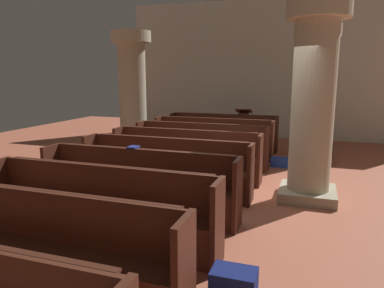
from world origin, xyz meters
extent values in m
plane|color=#AD5B42|center=(0.00, 0.00, 0.00)|extent=(19.20, 19.20, 0.00)
cube|color=silver|center=(0.00, 6.08, 2.25)|extent=(10.00, 0.16, 4.50)
cube|color=#4C2316|center=(-1.17, 3.64, 0.47)|extent=(2.94, 0.38, 0.05)
cube|color=#4C2316|center=(-1.17, 3.81, 0.73)|extent=(2.94, 0.04, 0.49)
cube|color=#411E13|center=(-1.17, 3.85, 0.97)|extent=(2.82, 0.06, 0.02)
cube|color=#442014|center=(-2.67, 3.64, 0.49)|extent=(0.06, 0.44, 0.98)
cube|color=#442014|center=(0.33, 3.64, 0.49)|extent=(0.06, 0.44, 0.98)
cube|color=#482115|center=(-1.17, 3.46, 0.23)|extent=(2.94, 0.03, 0.42)
cube|color=#4C2316|center=(-1.17, 2.59, 0.47)|extent=(2.94, 0.38, 0.05)
cube|color=#4C2316|center=(-1.17, 2.76, 0.73)|extent=(2.94, 0.04, 0.49)
cube|color=#411E13|center=(-1.17, 2.81, 0.97)|extent=(2.82, 0.06, 0.02)
cube|color=#442014|center=(-2.67, 2.59, 0.49)|extent=(0.06, 0.44, 0.98)
cube|color=#442014|center=(0.33, 2.59, 0.49)|extent=(0.06, 0.44, 0.98)
cube|color=#482115|center=(-1.17, 2.42, 0.23)|extent=(2.94, 0.03, 0.42)
cube|color=#4C2316|center=(-1.17, 1.54, 0.47)|extent=(2.94, 0.38, 0.05)
cube|color=#4C2316|center=(-1.17, 1.71, 0.73)|extent=(2.94, 0.04, 0.49)
cube|color=#411E13|center=(-1.17, 1.76, 0.97)|extent=(2.82, 0.06, 0.02)
cube|color=#442014|center=(-2.67, 1.54, 0.49)|extent=(0.06, 0.44, 0.98)
cube|color=#442014|center=(0.33, 1.54, 0.49)|extent=(0.06, 0.44, 0.98)
cube|color=#482115|center=(-1.17, 1.37, 0.23)|extent=(2.94, 0.03, 0.42)
cube|color=#4C2316|center=(-1.17, 0.49, 0.47)|extent=(2.94, 0.38, 0.05)
cube|color=#4C2316|center=(-1.17, 0.66, 0.73)|extent=(2.94, 0.04, 0.49)
cube|color=#411E13|center=(-1.17, 0.71, 0.97)|extent=(2.82, 0.06, 0.02)
cube|color=#442014|center=(-2.67, 0.49, 0.49)|extent=(0.06, 0.44, 0.98)
cube|color=#442014|center=(0.33, 0.49, 0.49)|extent=(0.06, 0.44, 0.98)
cube|color=#482115|center=(-1.17, 0.32, 0.23)|extent=(2.94, 0.03, 0.42)
cube|color=#4C2316|center=(-1.17, -0.56, 0.47)|extent=(2.94, 0.38, 0.05)
cube|color=#4C2316|center=(-1.17, -0.39, 0.73)|extent=(2.94, 0.05, 0.49)
cube|color=#411E13|center=(-1.17, -0.34, 0.97)|extent=(2.82, 0.06, 0.02)
cube|color=#442014|center=(-2.67, -0.56, 0.49)|extent=(0.06, 0.44, 0.98)
cube|color=#442014|center=(0.33, -0.56, 0.49)|extent=(0.06, 0.44, 0.98)
cube|color=#482115|center=(-1.17, -0.73, 0.23)|extent=(2.94, 0.03, 0.42)
cube|color=#4C2316|center=(-1.17, -1.61, 0.47)|extent=(2.94, 0.38, 0.05)
cube|color=#4C2316|center=(-1.17, -1.44, 0.73)|extent=(2.94, 0.04, 0.49)
cube|color=#411E13|center=(-1.17, -1.39, 0.97)|extent=(2.82, 0.06, 0.02)
cube|color=#442014|center=(-2.67, -1.61, 0.49)|extent=(0.06, 0.44, 0.98)
cube|color=#442014|center=(0.33, -1.61, 0.49)|extent=(0.06, 0.44, 0.98)
cube|color=#482115|center=(-1.17, -1.78, 0.23)|extent=(2.94, 0.03, 0.42)
cube|color=#4C2316|center=(-1.17, -2.65, 0.47)|extent=(2.94, 0.38, 0.05)
cube|color=#4C2316|center=(-1.17, -2.49, 0.73)|extent=(2.94, 0.04, 0.49)
cube|color=#411E13|center=(-1.17, -2.44, 0.97)|extent=(2.82, 0.06, 0.02)
cube|color=#442014|center=(-2.67, -2.65, 0.49)|extent=(0.06, 0.44, 0.98)
cube|color=#442014|center=(0.33, -2.65, 0.49)|extent=(0.06, 0.44, 0.98)
cube|color=#482115|center=(-1.17, -2.83, 0.23)|extent=(2.94, 0.03, 0.42)
cube|color=#4C2316|center=(-1.17, -3.70, 0.47)|extent=(2.94, 0.38, 0.05)
cube|color=#4C2316|center=(-1.17, -3.54, 0.73)|extent=(2.94, 0.04, 0.49)
cube|color=#411E13|center=(-1.17, -3.49, 0.97)|extent=(2.82, 0.06, 0.02)
cube|color=#442014|center=(0.33, -3.70, 0.49)|extent=(0.06, 0.44, 0.98)
cube|color=#482115|center=(-1.17, -3.88, 0.23)|extent=(2.94, 0.03, 0.42)
cube|color=tan|center=(1.22, 3.00, 0.09)|extent=(1.00, 1.00, 0.18)
cylinder|color=#BCB293|center=(1.22, 3.00, 1.55)|extent=(0.74, 0.74, 2.75)
cylinder|color=beige|center=(1.22, 3.00, 3.08)|extent=(1.07, 1.07, 0.30)
cube|color=tan|center=(-3.51, 2.74, 0.09)|extent=(1.00, 1.00, 0.18)
cylinder|color=#BCB293|center=(-3.51, 2.74, 1.55)|extent=(0.74, 0.74, 2.75)
cylinder|color=beige|center=(-3.51, 2.74, 3.08)|extent=(1.07, 1.07, 0.30)
cube|color=tan|center=(1.22, -0.02, 0.09)|extent=(0.92, 0.92, 0.18)
cylinder|color=#BCB293|center=(1.22, -0.02, 1.55)|extent=(0.68, 0.68, 2.75)
cylinder|color=beige|center=(1.22, -0.02, 3.08)|extent=(0.99, 0.99, 0.30)
cube|color=#492215|center=(-0.76, 4.64, 0.03)|extent=(0.45, 0.45, 0.06)
cube|color=#562819|center=(-0.76, 4.64, 0.47)|extent=(0.28, 0.28, 0.95)
cube|color=#5B2A1A|center=(-0.76, 4.64, 1.01)|extent=(0.48, 0.35, 0.15)
cube|color=navy|center=(-1.33, -1.40, 0.99)|extent=(0.14, 0.19, 0.03)
cube|color=navy|center=(0.62, -3.13, 0.14)|extent=(0.42, 0.29, 0.27)
cube|color=navy|center=(0.57, 2.08, 0.10)|extent=(0.39, 0.27, 0.21)
camera|label=1|loc=(1.22, -6.17, 2.06)|focal=33.61mm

